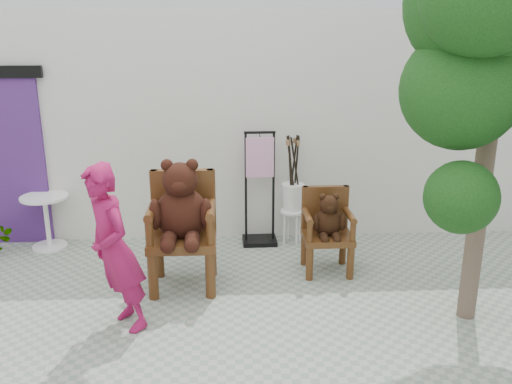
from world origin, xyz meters
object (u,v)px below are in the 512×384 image
cafe_table (46,216)px  chair_big (182,215)px  stool_bucket (293,197)px  display_stand (260,201)px  tree (497,41)px  chair_small (327,224)px  person (114,250)px

cafe_table → chair_big: bearing=-33.0°
stool_bucket → chair_big: bearing=-138.4°
display_stand → tree: (1.85, -2.18, 2.08)m
chair_big → cafe_table: size_ratio=2.07×
chair_big → stool_bucket: (1.35, 1.20, -0.20)m
chair_small → cafe_table: size_ratio=1.40×
display_stand → person: bearing=-126.0°
cafe_table → tree: size_ratio=0.20×
person → display_stand: (1.46, 2.09, -0.24)m
chair_small → person: 2.52m
cafe_table → stool_bucket: size_ratio=0.48×
tree → chair_small: bearing=130.6°
cafe_table → display_stand: 2.77m
chair_big → person: bearing=-121.6°
chair_big → cafe_table: 2.24m
tree → stool_bucket: bearing=122.8°
chair_big → person: size_ratio=0.89×
chair_big → cafe_table: (-1.85, 1.20, -0.40)m
chair_small → cafe_table: (-3.50, 0.89, -0.15)m
cafe_table → stool_bucket: bearing=-0.0°
person → display_stand: 2.56m
person → cafe_table: bearing=175.9°
chair_big → stool_bucket: bearing=41.6°
chair_big → person: person is taller
person → tree: (3.31, -0.10, 1.84)m
cafe_table → stool_bucket: (3.20, -0.00, 0.20)m
display_stand → stool_bucket: (0.44, 0.00, 0.06)m
chair_big → stool_bucket: 1.82m
chair_big → person: (-0.55, -0.89, -0.02)m
tree → cafe_table: bearing=154.6°
tree → person: bearing=178.3°
chair_big → person: 1.05m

